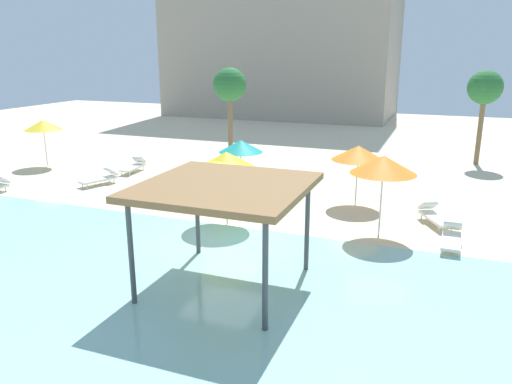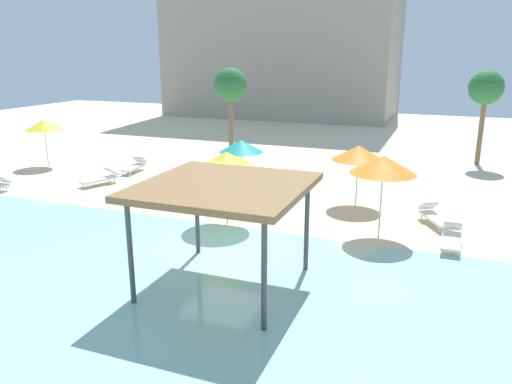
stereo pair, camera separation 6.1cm
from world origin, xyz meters
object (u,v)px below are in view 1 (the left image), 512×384
(beach_umbrella_yellow_7, at_px, (226,161))
(lounge_chair_3, at_px, (451,237))
(palm_tree_1, at_px, (485,89))
(lounge_chair_4, at_px, (134,166))
(beach_umbrella_orange_6, at_px, (358,153))
(beach_umbrella_teal_1, at_px, (241,146))
(shade_pavilion, at_px, (225,190))
(beach_umbrella_orange_0, at_px, (383,165))
(lounge_chair_0, at_px, (101,178))
(beach_umbrella_yellow_5, at_px, (43,125))
(palm_tree_0, at_px, (230,86))
(lounge_chair_2, at_px, (434,216))

(beach_umbrella_yellow_7, xyz_separation_m, lounge_chair_3, (7.92, 0.58, -2.11))
(palm_tree_1, bearing_deg, lounge_chair_4, -153.46)
(beach_umbrella_orange_6, bearing_deg, beach_umbrella_teal_1, -169.97)
(shade_pavilion, height_order, lounge_chair_4, shade_pavilion)
(palm_tree_1, bearing_deg, beach_umbrella_orange_6, -116.19)
(beach_umbrella_orange_0, xyz_separation_m, lounge_chair_0, (-13.69, 2.31, -2.24))
(beach_umbrella_yellow_5, distance_m, palm_tree_0, 10.67)
(lounge_chair_4, bearing_deg, palm_tree_1, 111.99)
(beach_umbrella_yellow_5, distance_m, lounge_chair_4, 5.85)
(palm_tree_1, bearing_deg, palm_tree_0, -160.86)
(beach_umbrella_orange_0, xyz_separation_m, beach_umbrella_yellow_5, (-19.17, 4.58, -0.23))
(lounge_chair_0, height_order, lounge_chair_4, same)
(lounge_chair_3, distance_m, palm_tree_0, 15.88)
(shade_pavilion, distance_m, palm_tree_1, 20.70)
(beach_umbrella_yellow_7, relative_size, lounge_chair_0, 1.40)
(beach_umbrella_yellow_5, bearing_deg, beach_umbrella_orange_0, -13.45)
(lounge_chair_4, bearing_deg, beach_umbrella_teal_1, 65.96)
(beach_umbrella_orange_0, relative_size, lounge_chair_3, 1.51)
(beach_umbrella_yellow_5, xyz_separation_m, lounge_chair_2, (20.95, -2.59, -2.01))
(beach_umbrella_yellow_5, bearing_deg, beach_umbrella_yellow_7, -21.54)
(beach_umbrella_orange_6, distance_m, lounge_chair_3, 5.60)
(lounge_chair_3, bearing_deg, beach_umbrella_yellow_5, -101.33)
(beach_umbrella_yellow_7, distance_m, lounge_chair_4, 10.33)
(beach_umbrella_teal_1, relative_size, lounge_chair_2, 1.34)
(beach_umbrella_yellow_5, height_order, beach_umbrella_orange_6, beach_umbrella_yellow_5)
(lounge_chair_0, bearing_deg, shade_pavilion, 74.03)
(beach_umbrella_yellow_5, bearing_deg, beach_umbrella_orange_6, -3.81)
(lounge_chair_2, bearing_deg, lounge_chair_0, -119.39)
(beach_umbrella_orange_0, height_order, palm_tree_1, palm_tree_1)
(lounge_chair_2, distance_m, lounge_chair_4, 15.81)
(lounge_chair_2, height_order, lounge_chair_4, same)
(beach_umbrella_orange_0, distance_m, palm_tree_0, 13.51)
(shade_pavilion, relative_size, lounge_chair_4, 2.21)
(beach_umbrella_teal_1, distance_m, lounge_chair_2, 8.39)
(beach_umbrella_orange_6, bearing_deg, lounge_chair_0, -174.92)
(beach_umbrella_teal_1, bearing_deg, palm_tree_1, 48.38)
(beach_umbrella_yellow_5, bearing_deg, beach_umbrella_teal_1, -9.08)
(beach_umbrella_teal_1, relative_size, lounge_chair_0, 1.32)
(beach_umbrella_orange_0, bearing_deg, shade_pavilion, -121.72)
(beach_umbrella_teal_1, bearing_deg, palm_tree_0, 117.28)
(beach_umbrella_orange_6, xyz_separation_m, lounge_chair_2, (3.21, -1.40, -1.92))
(lounge_chair_0, bearing_deg, palm_tree_0, 171.62)
(beach_umbrella_orange_6, relative_size, palm_tree_0, 0.47)
(beach_umbrella_orange_6, distance_m, palm_tree_1, 11.81)
(shade_pavilion, relative_size, palm_tree_1, 0.80)
(beach_umbrella_teal_1, xyz_separation_m, palm_tree_1, (10.04, 11.31, 1.93))
(beach_umbrella_orange_6, relative_size, lounge_chair_3, 1.34)
(lounge_chair_0, height_order, lounge_chair_3, same)
(beach_umbrella_yellow_7, relative_size, lounge_chair_3, 1.46)
(lounge_chair_0, height_order, palm_tree_0, palm_tree_0)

